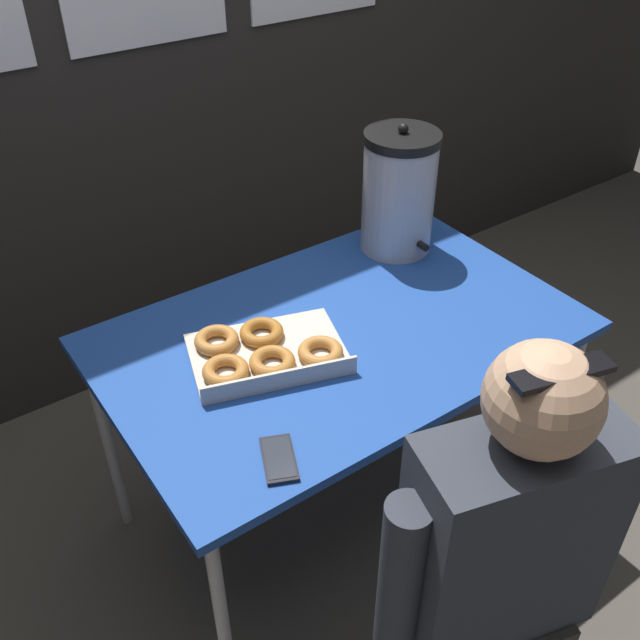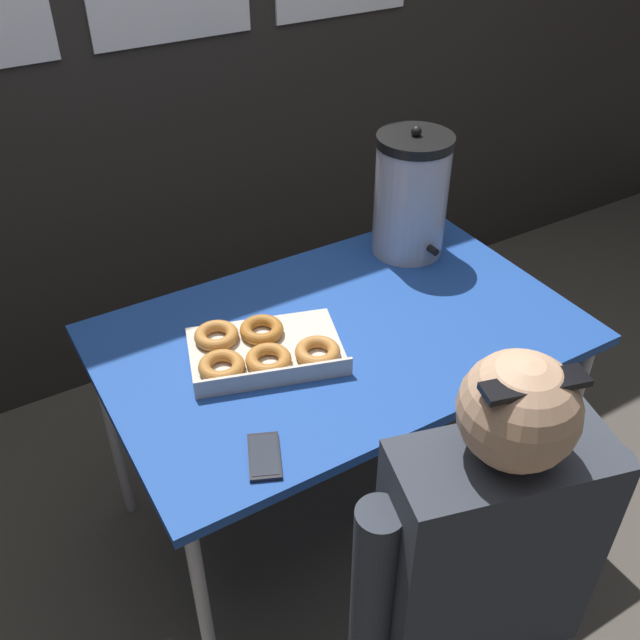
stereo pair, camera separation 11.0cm
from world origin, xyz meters
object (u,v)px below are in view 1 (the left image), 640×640
(donut_box, at_px, (264,353))
(coffee_urn, at_px, (399,192))
(cell_phone, at_px, (279,459))
(person_seated, at_px, (496,580))

(donut_box, distance_m, coffee_urn, 0.68)
(cell_phone, bearing_deg, coffee_urn, 58.68)
(donut_box, distance_m, person_seated, 0.74)
(coffee_urn, bearing_deg, donut_box, -159.23)
(coffee_urn, xyz_separation_m, cell_phone, (-0.77, -0.54, -0.18))
(person_seated, bearing_deg, donut_box, -64.88)
(donut_box, xyz_separation_m, person_seated, (0.13, -0.71, -0.19))
(coffee_urn, distance_m, person_seated, 1.12)
(donut_box, relative_size, coffee_urn, 1.11)
(person_seated, bearing_deg, coffee_urn, -102.71)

